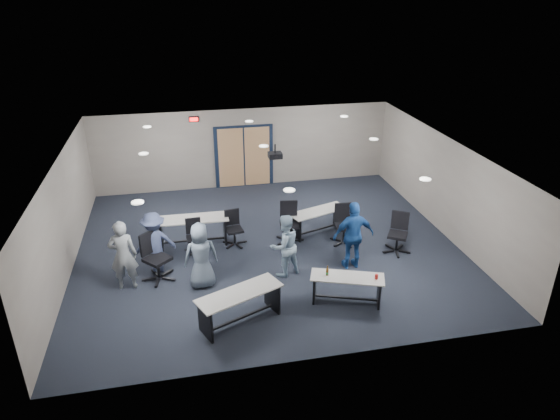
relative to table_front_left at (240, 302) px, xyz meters
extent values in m
plane|color=#1C212D|center=(1.17, 3.10, -0.50)|extent=(10.00, 10.00, 0.00)
cube|color=gray|center=(1.17, 7.60, 0.85)|extent=(10.00, 0.04, 2.70)
cube|color=gray|center=(1.17, -1.40, 0.85)|extent=(10.00, 0.04, 2.70)
cube|color=gray|center=(-3.83, 3.10, 0.85)|extent=(0.04, 9.00, 2.70)
cube|color=gray|center=(6.17, 3.10, 0.85)|extent=(0.04, 9.00, 2.70)
cube|color=silver|center=(1.17, 3.10, 2.20)|extent=(10.00, 9.00, 0.04)
cube|color=black|center=(1.17, 7.57, 0.55)|extent=(2.00, 0.06, 2.20)
cube|color=#B17C51|center=(0.72, 7.55, 0.55)|extent=(0.85, 0.04, 2.05)
cube|color=#B17C51|center=(1.62, 7.55, 0.55)|extent=(0.85, 0.04, 2.05)
cube|color=black|center=(-0.43, 7.55, 1.95)|extent=(0.32, 0.05, 0.18)
cube|color=#FF0C0C|center=(-0.43, 7.52, 1.95)|extent=(0.26, 0.02, 0.12)
cylinder|color=black|center=(1.47, 3.60, 2.08)|extent=(0.04, 0.04, 0.24)
cube|color=black|center=(1.47, 3.60, 1.90)|extent=(0.35, 0.30, 0.14)
cylinder|color=black|center=(1.47, 3.45, 1.90)|extent=(0.08, 0.03, 0.08)
cube|color=silver|center=(0.00, 0.00, 0.22)|extent=(1.91, 1.29, 0.03)
cube|color=black|center=(-0.74, -0.32, -0.15)|extent=(0.27, 0.53, 0.71)
cube|color=black|center=(0.74, 0.32, -0.15)|extent=(0.27, 0.53, 0.71)
cube|color=black|center=(0.00, 0.00, -0.40)|extent=(1.50, 0.69, 0.04)
cube|color=silver|center=(2.41, 0.26, 0.13)|extent=(1.69, 1.04, 0.03)
cube|color=black|center=(1.74, 0.50, -0.19)|extent=(0.21, 0.48, 0.62)
cube|color=black|center=(3.08, 0.02, -0.19)|extent=(0.21, 0.48, 0.62)
cube|color=black|center=(2.41, 0.26, -0.42)|extent=(1.36, 0.52, 0.04)
cylinder|color=red|center=(3.00, 0.05, 0.20)|extent=(0.07, 0.07, 0.11)
cube|color=silver|center=(-0.78, 3.66, 0.25)|extent=(1.92, 0.67, 0.03)
cube|color=black|center=(-1.63, 3.67, -0.13)|extent=(0.06, 0.58, 0.74)
cube|color=black|center=(0.06, 3.64, -0.13)|extent=(0.06, 0.58, 0.74)
cube|color=black|center=(-0.78, 3.66, -0.40)|extent=(1.69, 0.09, 0.04)
cube|color=silver|center=(2.70, 3.62, 0.16)|extent=(1.77, 1.08, 0.03)
cube|color=black|center=(1.99, 3.37, -0.18)|extent=(0.21, 0.50, 0.65)
cube|color=black|center=(3.40, 3.86, -0.18)|extent=(0.21, 0.50, 0.65)
cube|color=black|center=(2.70, 3.62, -0.41)|extent=(1.43, 0.53, 0.04)
imported|color=gray|center=(-2.42, 1.83, 0.36)|extent=(0.64, 0.42, 1.73)
imported|color=slate|center=(-0.68, 1.56, 0.30)|extent=(0.83, 0.58, 1.61)
imported|color=#A8C6DE|center=(1.31, 1.66, 0.28)|extent=(0.93, 0.83, 1.58)
imported|color=navy|center=(3.03, 1.66, 0.37)|extent=(1.04, 0.46, 1.76)
imported|color=#414D76|center=(-1.74, 2.44, 0.28)|extent=(1.14, 0.83, 1.58)
camera|label=1|loc=(-0.92, -8.54, 6.08)|focal=32.00mm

